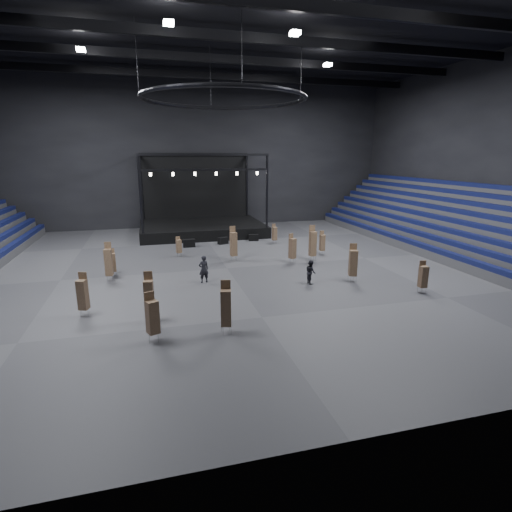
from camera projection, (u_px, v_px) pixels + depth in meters
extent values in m
plane|color=#434345|center=(227.00, 268.00, 32.54)|extent=(50.00, 50.00, 0.00)
cube|color=black|center=(222.00, 23.00, 28.11)|extent=(50.00, 42.00, 0.20)
cube|color=black|center=(194.00, 155.00, 49.99)|extent=(50.00, 0.20, 18.00)
cube|color=black|center=(370.00, 154.00, 10.66)|extent=(50.00, 0.20, 18.00)
cube|color=black|center=(493.00, 155.00, 36.58)|extent=(0.20, 42.00, 18.00)
cube|color=#454547|center=(449.00, 248.00, 37.80)|extent=(7.20, 40.00, 0.75)
cube|color=#0B1134|center=(420.00, 244.00, 36.84)|extent=(0.59, 40.00, 0.40)
cube|color=#454547|center=(453.00, 244.00, 37.82)|extent=(6.30, 40.00, 1.50)
cube|color=#0B1134|center=(429.00, 236.00, 36.88)|extent=(0.59, 40.00, 0.40)
cube|color=#454547|center=(458.00, 240.00, 37.84)|extent=(5.40, 40.00, 2.25)
cube|color=#0B1134|center=(438.00, 228.00, 36.92)|extent=(0.59, 40.00, 0.40)
cube|color=#454547|center=(462.00, 236.00, 37.86)|extent=(4.50, 40.00, 3.00)
cube|color=#0B1134|center=(447.00, 219.00, 36.96)|extent=(0.59, 40.00, 0.40)
cube|color=#454547|center=(467.00, 232.00, 37.88)|extent=(3.60, 40.00, 3.75)
cube|color=#0B1134|center=(456.00, 211.00, 37.00)|extent=(0.59, 40.00, 0.40)
cube|color=#454547|center=(471.00, 228.00, 37.90)|extent=(2.70, 40.00, 4.50)
cube|color=#0B1134|center=(465.00, 202.00, 37.04)|extent=(0.59, 40.00, 0.40)
cube|color=#454547|center=(476.00, 224.00, 37.92)|extent=(1.80, 40.00, 5.25)
cube|color=#0B1134|center=(474.00, 194.00, 37.08)|extent=(0.59, 40.00, 0.40)
cube|color=#454547|center=(480.00, 220.00, 37.94)|extent=(0.90, 40.00, 6.00)
cube|color=#0B1134|center=(484.00, 186.00, 37.12)|extent=(0.59, 40.00, 0.40)
cube|color=black|center=(202.00, 228.00, 46.91)|extent=(14.00, 10.00, 1.20)
cube|color=black|center=(196.00, 186.00, 50.27)|extent=(13.30, 0.30, 8.00)
cylinder|color=black|center=(140.00, 195.00, 39.84)|extent=(0.24, 0.24, 7.80)
cylinder|color=black|center=(141.00, 188.00, 48.46)|extent=(0.24, 0.24, 7.80)
cylinder|color=black|center=(267.00, 192.00, 43.15)|extent=(0.24, 0.24, 7.80)
cylinder|color=black|center=(247.00, 186.00, 51.76)|extent=(0.24, 0.24, 7.80)
cube|color=black|center=(205.00, 155.00, 40.54)|extent=(13.40, 0.25, 0.25)
cube|color=black|center=(195.00, 155.00, 49.15)|extent=(13.40, 0.25, 0.25)
cube|color=black|center=(206.00, 170.00, 40.90)|extent=(13.40, 0.20, 0.20)
cylinder|color=white|center=(150.00, 174.00, 39.63)|extent=(0.24, 0.24, 0.35)
cylinder|color=white|center=(173.00, 174.00, 40.18)|extent=(0.24, 0.24, 0.35)
cylinder|color=white|center=(195.00, 174.00, 40.73)|extent=(0.24, 0.24, 0.35)
cylinder|color=white|center=(216.00, 174.00, 41.28)|extent=(0.24, 0.24, 0.35)
cylinder|color=white|center=(237.00, 173.00, 41.83)|extent=(0.24, 0.24, 0.35)
cylinder|color=white|center=(257.00, 173.00, 42.38)|extent=(0.24, 0.24, 0.35)
torus|color=black|center=(224.00, 99.00, 29.34)|extent=(12.30, 12.30, 0.30)
cylinder|color=black|center=(301.00, 66.00, 30.23)|extent=(0.04, 0.04, 5.00)
cylinder|color=black|center=(211.00, 77.00, 34.35)|extent=(0.04, 0.04, 5.00)
cylinder|color=black|center=(136.00, 57.00, 27.23)|extent=(0.04, 0.04, 5.00)
cylinder|color=black|center=(242.00, 39.00, 23.11)|extent=(0.04, 0.04, 5.00)
cube|color=black|center=(246.00, 0.00, 21.76)|extent=(49.00, 0.35, 0.70)
cube|color=black|center=(223.00, 36.00, 28.31)|extent=(49.00, 0.35, 0.70)
cube|color=black|center=(208.00, 58.00, 34.87)|extent=(49.00, 0.35, 0.70)
cube|color=black|center=(197.00, 75.00, 42.36)|extent=(49.00, 0.35, 0.70)
cube|color=white|center=(81.00, 50.00, 29.70)|extent=(0.60, 0.60, 0.25)
cube|color=white|center=(328.00, 65.00, 34.70)|extent=(0.60, 0.60, 0.25)
cube|color=white|center=(169.00, 23.00, 23.71)|extent=(0.60, 0.60, 0.25)
cube|color=white|center=(295.00, 33.00, 25.71)|extent=(0.60, 0.60, 0.25)
cube|color=black|center=(189.00, 243.00, 39.99)|extent=(1.18, 0.59, 0.79)
cube|color=black|center=(223.00, 241.00, 41.38)|extent=(1.16, 0.89, 0.69)
cube|color=black|center=(254.00, 238.00, 42.93)|extent=(1.10, 0.68, 0.69)
cylinder|color=silver|center=(421.00, 291.00, 26.52)|extent=(0.03, 0.03, 0.39)
cylinder|color=silver|center=(418.00, 289.00, 26.87)|extent=(0.03, 0.03, 0.39)
cylinder|color=silver|center=(426.00, 290.00, 26.61)|extent=(0.03, 0.03, 0.39)
cylinder|color=silver|center=(422.00, 289.00, 26.96)|extent=(0.03, 0.03, 0.39)
cube|color=#8B6D4C|center=(423.00, 277.00, 26.52)|extent=(0.50, 0.50, 1.45)
cube|color=#8B6D4C|center=(422.00, 266.00, 26.54)|extent=(0.46, 0.09, 0.80)
cylinder|color=silver|center=(178.00, 255.00, 36.09)|extent=(0.03, 0.03, 0.35)
cylinder|color=silver|center=(177.00, 254.00, 36.40)|extent=(0.03, 0.03, 0.35)
cylinder|color=silver|center=(181.00, 255.00, 36.17)|extent=(0.03, 0.03, 0.35)
cylinder|color=silver|center=(181.00, 254.00, 36.49)|extent=(0.03, 0.03, 0.35)
cube|color=#8B6D4C|center=(179.00, 246.00, 36.10)|extent=(0.52, 0.52, 1.20)
cube|color=#8B6D4C|center=(178.00, 240.00, 36.11)|extent=(0.40, 0.16, 0.66)
cylinder|color=silver|center=(147.00, 319.00, 21.94)|extent=(0.03, 0.03, 0.41)
cylinder|color=silver|center=(147.00, 316.00, 22.31)|extent=(0.03, 0.03, 0.41)
cylinder|color=silver|center=(154.00, 318.00, 22.04)|extent=(0.03, 0.03, 0.41)
cylinder|color=silver|center=(154.00, 316.00, 22.41)|extent=(0.03, 0.03, 0.41)
cube|color=#8B6D4C|center=(149.00, 298.00, 21.89)|extent=(0.55, 0.55, 1.94)
cube|color=#8B6D4C|center=(148.00, 280.00, 21.86)|extent=(0.48, 0.12, 1.07)
cylinder|color=silver|center=(149.00, 339.00, 19.50)|extent=(0.03, 0.03, 0.45)
cylinder|color=silver|center=(149.00, 336.00, 19.90)|extent=(0.03, 0.03, 0.45)
cylinder|color=silver|center=(158.00, 338.00, 19.61)|extent=(0.03, 0.03, 0.45)
cylinder|color=silver|center=(158.00, 335.00, 20.00)|extent=(0.03, 0.03, 0.45)
cube|color=#8B6D4C|center=(152.00, 317.00, 19.49)|extent=(0.70, 0.70, 1.68)
cube|color=#8B6D4C|center=(149.00, 301.00, 19.47)|extent=(0.50, 0.26, 0.92)
cylinder|color=silver|center=(81.00, 314.00, 22.66)|extent=(0.03, 0.03, 0.41)
cylinder|color=silver|center=(82.00, 311.00, 23.03)|extent=(0.03, 0.03, 0.41)
cylinder|color=silver|center=(88.00, 313.00, 22.76)|extent=(0.03, 0.03, 0.41)
cylinder|color=silver|center=(89.00, 311.00, 23.12)|extent=(0.03, 0.03, 0.41)
cube|color=#8B6D4C|center=(83.00, 295.00, 22.63)|extent=(0.63, 0.63, 1.73)
cube|color=#8B6D4C|center=(83.00, 280.00, 22.63)|extent=(0.47, 0.21, 0.95)
cylinder|color=silver|center=(321.00, 253.00, 36.90)|extent=(0.03, 0.03, 0.35)
cylinder|color=silver|center=(319.00, 252.00, 37.21)|extent=(0.03, 0.03, 0.35)
cylinder|color=silver|center=(324.00, 253.00, 36.98)|extent=(0.03, 0.03, 0.35)
cylinder|color=silver|center=(323.00, 252.00, 37.29)|extent=(0.03, 0.03, 0.35)
cube|color=#8B6D4C|center=(322.00, 243.00, 36.87)|extent=(0.43, 0.43, 1.49)
cube|color=#8B6D4C|center=(322.00, 235.00, 36.86)|extent=(0.41, 0.06, 0.82)
cylinder|color=silver|center=(291.00, 261.00, 33.91)|extent=(0.03, 0.03, 0.41)
cylinder|color=silver|center=(289.00, 260.00, 34.28)|extent=(0.03, 0.03, 0.41)
cylinder|color=silver|center=(295.00, 261.00, 34.01)|extent=(0.03, 0.03, 0.41)
cylinder|color=silver|center=(294.00, 260.00, 34.37)|extent=(0.03, 0.03, 0.41)
cube|color=#8B6D4C|center=(292.00, 248.00, 33.88)|extent=(0.65, 0.65, 1.71)
cube|color=#8B6D4C|center=(291.00, 239.00, 33.84)|extent=(0.46, 0.25, 0.94)
cylinder|color=silver|center=(273.00, 242.00, 41.44)|extent=(0.03, 0.03, 0.35)
cylinder|color=silver|center=(272.00, 242.00, 41.75)|extent=(0.03, 0.03, 0.35)
cylinder|color=silver|center=(276.00, 242.00, 41.52)|extent=(0.03, 0.03, 0.35)
cylinder|color=silver|center=(275.00, 241.00, 41.84)|extent=(0.03, 0.03, 0.35)
cube|color=#8B6D4C|center=(275.00, 234.00, 41.43)|extent=(0.51, 0.51, 1.37)
cube|color=#8B6D4C|center=(274.00, 227.00, 41.42)|extent=(0.41, 0.14, 0.75)
cylinder|color=silver|center=(232.00, 259.00, 34.63)|extent=(0.03, 0.03, 0.44)
cylinder|color=silver|center=(231.00, 258.00, 35.03)|extent=(0.03, 0.03, 0.44)
cylinder|color=silver|center=(237.00, 259.00, 34.74)|extent=(0.03, 0.03, 0.44)
cylinder|color=silver|center=(236.00, 257.00, 35.13)|extent=(0.03, 0.03, 0.44)
cube|color=#8B6D4C|center=(234.00, 244.00, 34.57)|extent=(0.60, 0.60, 2.07)
cube|color=#8B6D4C|center=(233.00, 232.00, 34.53)|extent=(0.51, 0.14, 1.14)
cylinder|color=silver|center=(107.00, 279.00, 29.04)|extent=(0.03, 0.03, 0.42)
cylinder|color=silver|center=(107.00, 277.00, 29.41)|extent=(0.03, 0.03, 0.42)
cylinder|color=silver|center=(113.00, 279.00, 29.14)|extent=(0.03, 0.03, 0.42)
cylinder|color=silver|center=(113.00, 277.00, 29.51)|extent=(0.03, 0.03, 0.42)
cube|color=#8B6D4C|center=(109.00, 262.00, 28.98)|extent=(0.56, 0.56, 1.97)
cube|color=#8B6D4C|center=(108.00, 249.00, 28.95)|extent=(0.48, 0.12, 1.09)
cylinder|color=silver|center=(351.00, 279.00, 28.86)|extent=(0.03, 0.03, 0.46)
cylinder|color=silver|center=(348.00, 278.00, 29.27)|extent=(0.03, 0.03, 0.46)
cylinder|color=silver|center=(356.00, 279.00, 28.97)|extent=(0.03, 0.03, 0.46)
cylinder|color=silver|center=(353.00, 277.00, 29.38)|extent=(0.03, 0.03, 0.46)
cube|color=#8B6D4C|center=(353.00, 263.00, 28.83)|extent=(0.68, 0.68, 1.88)
cube|color=#8B6D4C|center=(353.00, 250.00, 28.83)|extent=(0.52, 0.21, 1.03)
cylinder|color=silver|center=(111.00, 274.00, 30.31)|extent=(0.03, 0.03, 0.35)
cylinder|color=silver|center=(112.00, 273.00, 30.62)|extent=(0.03, 0.03, 0.35)
cylinder|color=silver|center=(116.00, 274.00, 30.40)|extent=(0.03, 0.03, 0.35)
cylinder|color=silver|center=(116.00, 273.00, 30.71)|extent=(0.03, 0.03, 0.35)
cube|color=#8B6D4C|center=(113.00, 262.00, 30.29)|extent=(0.47, 0.47, 1.42)
cube|color=#8B6D4C|center=(112.00, 253.00, 30.29)|extent=(0.41, 0.11, 0.78)
cylinder|color=silver|center=(223.00, 331.00, 20.42)|extent=(0.03, 0.03, 0.44)
cylinder|color=silver|center=(222.00, 328.00, 20.81)|extent=(0.03, 0.03, 0.44)
cylinder|color=silver|center=(231.00, 330.00, 20.52)|extent=(0.03, 0.03, 0.44)
cylinder|color=silver|center=(230.00, 327.00, 20.91)|extent=(0.03, 0.03, 0.44)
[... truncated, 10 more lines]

